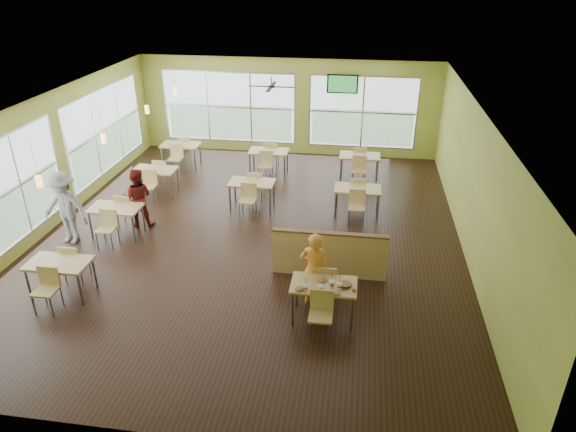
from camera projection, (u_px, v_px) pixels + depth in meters
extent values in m
plane|color=black|center=(252.00, 234.00, 12.57)|extent=(12.00, 12.00, 0.00)
plane|color=white|center=(247.00, 105.00, 11.14)|extent=(12.00, 12.00, 0.00)
cube|color=#BCCA52|center=(288.00, 107.00, 17.16)|extent=(10.00, 0.04, 3.20)
cube|color=#BCCA52|center=(150.00, 347.00, 6.55)|extent=(10.00, 0.04, 3.20)
cube|color=#BCCA52|center=(49.00, 162.00, 12.51)|extent=(0.04, 12.00, 3.20)
cube|color=#BCCA52|center=(473.00, 186.00, 11.20)|extent=(0.04, 12.00, 3.20)
cube|color=white|center=(107.00, 129.00, 15.19)|extent=(0.02, 4.50, 2.35)
cube|color=white|center=(229.00, 107.00, 17.44)|extent=(4.50, 0.02, 2.35)
cube|color=white|center=(363.00, 112.00, 16.85)|extent=(3.50, 0.02, 2.35)
cube|color=#B7BABC|center=(71.00, 200.00, 13.51)|extent=(0.04, 9.40, 0.05)
cube|color=#B7BABC|center=(295.00, 143.00, 17.66)|extent=(8.00, 0.04, 0.05)
cube|color=#DBB876|center=(324.00, 285.00, 9.33)|extent=(1.20, 0.70, 0.04)
cube|color=brown|center=(324.00, 286.00, 9.34)|extent=(1.22, 0.71, 0.01)
cylinder|color=slate|center=(292.00, 309.00, 9.32)|extent=(0.05, 0.05, 0.71)
cylinder|color=slate|center=(352.00, 314.00, 9.17)|extent=(0.05, 0.05, 0.71)
cylinder|color=slate|center=(296.00, 290.00, 9.83)|extent=(0.05, 0.05, 0.71)
cylinder|color=slate|center=(353.00, 295.00, 9.69)|extent=(0.05, 0.05, 0.71)
cube|color=#DBB876|center=(326.00, 281.00, 9.94)|extent=(0.42, 0.42, 0.04)
cube|color=#DBB876|center=(327.00, 266.00, 10.01)|extent=(0.42, 0.04, 0.40)
cube|color=#DBB876|center=(321.00, 316.00, 8.97)|extent=(0.42, 0.42, 0.04)
cube|color=#DBB876|center=(320.00, 312.00, 8.71)|extent=(0.42, 0.04, 0.40)
cube|color=#DBB876|center=(329.00, 255.00, 10.72)|extent=(2.40, 0.12, 1.00)
cube|color=brown|center=(330.00, 233.00, 10.48)|extent=(2.40, 0.14, 0.04)
cube|color=#DBB876|center=(58.00, 263.00, 10.01)|extent=(1.20, 0.70, 0.04)
cube|color=brown|center=(59.00, 264.00, 10.02)|extent=(1.22, 0.71, 0.01)
cylinder|color=slate|center=(28.00, 285.00, 9.99)|extent=(0.05, 0.05, 0.71)
cylinder|color=slate|center=(80.00, 290.00, 9.85)|extent=(0.05, 0.05, 0.71)
cylinder|color=slate|center=(45.00, 269.00, 10.51)|extent=(0.05, 0.05, 0.71)
cylinder|color=slate|center=(95.00, 273.00, 10.37)|extent=(0.05, 0.05, 0.71)
cube|color=#DBB876|center=(75.00, 260.00, 10.62)|extent=(0.42, 0.42, 0.04)
cube|color=#DBB876|center=(78.00, 247.00, 10.69)|extent=(0.42, 0.04, 0.40)
cube|color=#DBB876|center=(45.00, 291.00, 9.65)|extent=(0.42, 0.42, 0.04)
cube|color=#DBB876|center=(37.00, 287.00, 9.38)|extent=(0.42, 0.04, 0.40)
cube|color=#DBB876|center=(115.00, 208.00, 12.22)|extent=(1.20, 0.70, 0.04)
cube|color=brown|center=(115.00, 209.00, 12.23)|extent=(1.22, 0.71, 0.01)
cylinder|color=slate|center=(91.00, 226.00, 12.20)|extent=(0.05, 0.05, 0.71)
cylinder|color=slate|center=(134.00, 229.00, 12.06)|extent=(0.05, 0.05, 0.71)
cylinder|color=slate|center=(102.00, 215.00, 12.72)|extent=(0.05, 0.05, 0.71)
cylinder|color=slate|center=(143.00, 218.00, 12.58)|extent=(0.05, 0.05, 0.71)
cube|color=#DBB876|center=(127.00, 209.00, 12.83)|extent=(0.42, 0.42, 0.04)
cube|color=#DBB876|center=(129.00, 197.00, 12.90)|extent=(0.42, 0.04, 0.40)
cube|color=#DBB876|center=(106.00, 229.00, 11.86)|extent=(0.42, 0.42, 0.04)
cube|color=#DBB876|center=(101.00, 224.00, 11.59)|extent=(0.42, 0.04, 0.40)
cube|color=#DBB876|center=(155.00, 170.00, 14.43)|extent=(1.20, 0.70, 0.04)
cube|color=brown|center=(155.00, 171.00, 14.44)|extent=(1.22, 0.71, 0.01)
cylinder|color=slate|center=(134.00, 185.00, 14.41)|extent=(0.05, 0.05, 0.71)
cylinder|color=slate|center=(171.00, 187.00, 14.27)|extent=(0.05, 0.05, 0.71)
cylinder|color=slate|center=(142.00, 177.00, 14.93)|extent=(0.05, 0.05, 0.71)
cylinder|color=slate|center=(178.00, 179.00, 14.79)|extent=(0.05, 0.05, 0.71)
cube|color=#DBB876|center=(163.00, 172.00, 15.04)|extent=(0.42, 0.42, 0.04)
cube|color=#DBB876|center=(164.00, 162.00, 15.11)|extent=(0.42, 0.04, 0.40)
cube|color=#DBB876|center=(148.00, 187.00, 14.07)|extent=(0.42, 0.42, 0.04)
cube|color=#DBB876|center=(144.00, 182.00, 13.80)|extent=(0.42, 0.04, 0.40)
cube|color=#DBB876|center=(180.00, 145.00, 16.38)|extent=(1.20, 0.70, 0.04)
cube|color=brown|center=(180.00, 145.00, 16.39)|extent=(1.22, 0.71, 0.01)
cylinder|color=slate|center=(162.00, 158.00, 16.36)|extent=(0.05, 0.05, 0.71)
cylinder|color=slate|center=(195.00, 160.00, 16.22)|extent=(0.05, 0.05, 0.71)
cylinder|color=slate|center=(169.00, 152.00, 16.87)|extent=(0.05, 0.05, 0.71)
cylinder|color=slate|center=(200.00, 154.00, 16.73)|extent=(0.05, 0.05, 0.71)
cube|color=#DBB876|center=(187.00, 147.00, 16.99)|extent=(0.42, 0.42, 0.04)
cube|color=#DBB876|center=(188.00, 139.00, 17.06)|extent=(0.42, 0.04, 0.40)
cube|color=#DBB876|center=(175.00, 159.00, 16.02)|extent=(0.42, 0.42, 0.04)
cube|color=#DBB876|center=(173.00, 154.00, 15.75)|extent=(0.42, 0.04, 0.40)
cube|color=#DBB876|center=(252.00, 182.00, 13.61)|extent=(1.20, 0.70, 0.04)
cube|color=brown|center=(252.00, 183.00, 13.62)|extent=(1.22, 0.71, 0.01)
cylinder|color=slate|center=(230.00, 199.00, 13.59)|extent=(0.05, 0.05, 0.71)
cylinder|color=slate|center=(270.00, 201.00, 13.45)|extent=(0.05, 0.05, 0.71)
cylinder|color=slate|center=(235.00, 190.00, 14.11)|extent=(0.05, 0.05, 0.71)
cylinder|color=slate|center=(274.00, 192.00, 13.97)|extent=(0.05, 0.05, 0.71)
cube|color=#DBB876|center=(256.00, 184.00, 14.22)|extent=(0.42, 0.42, 0.04)
cube|color=#DBB876|center=(257.00, 174.00, 14.29)|extent=(0.42, 0.04, 0.40)
cube|color=#DBB876|center=(248.00, 201.00, 13.25)|extent=(0.42, 0.42, 0.04)
cube|color=#DBB876|center=(246.00, 196.00, 12.98)|extent=(0.42, 0.04, 0.40)
cube|color=#DBB876|center=(269.00, 151.00, 15.82)|extent=(1.20, 0.70, 0.04)
cube|color=brown|center=(269.00, 152.00, 15.83)|extent=(1.22, 0.71, 0.01)
cylinder|color=slate|center=(250.00, 165.00, 15.80)|extent=(0.05, 0.05, 0.71)
cylinder|color=slate|center=(284.00, 167.00, 15.66)|extent=(0.05, 0.05, 0.71)
cylinder|color=slate|center=(254.00, 159.00, 16.32)|extent=(0.05, 0.05, 0.71)
cylinder|color=slate|center=(287.00, 160.00, 16.18)|extent=(0.05, 0.05, 0.71)
cube|color=#DBB876|center=(272.00, 154.00, 16.43)|extent=(0.42, 0.42, 0.04)
cube|color=#DBB876|center=(273.00, 145.00, 16.50)|extent=(0.42, 0.04, 0.40)
cube|color=#DBB876|center=(265.00, 166.00, 15.46)|extent=(0.42, 0.42, 0.04)
cube|color=#DBB876|center=(264.00, 161.00, 15.19)|extent=(0.42, 0.04, 0.40)
cube|color=#DBB876|center=(358.00, 189.00, 13.25)|extent=(1.20, 0.70, 0.04)
cube|color=brown|center=(358.00, 189.00, 13.26)|extent=(1.22, 0.71, 0.01)
cylinder|color=slate|center=(336.00, 205.00, 13.23)|extent=(0.05, 0.05, 0.71)
cylinder|color=slate|center=(378.00, 208.00, 13.09)|extent=(0.05, 0.05, 0.71)
cylinder|color=slate|center=(337.00, 196.00, 13.74)|extent=(0.05, 0.05, 0.71)
cylinder|color=slate|center=(378.00, 198.00, 13.60)|extent=(0.05, 0.05, 0.71)
cube|color=#DBB876|center=(358.00, 190.00, 13.86)|extent=(0.42, 0.42, 0.04)
cube|color=#DBB876|center=(358.00, 180.00, 13.93)|extent=(0.42, 0.04, 0.40)
cube|color=#DBB876|center=(357.00, 207.00, 12.89)|extent=(0.42, 0.42, 0.04)
cube|color=#DBB876|center=(357.00, 203.00, 12.62)|extent=(0.42, 0.04, 0.40)
cube|color=#DBB876|center=(360.00, 156.00, 15.46)|extent=(1.20, 0.70, 0.04)
cube|color=brown|center=(360.00, 157.00, 15.47)|extent=(1.22, 0.71, 0.01)
cylinder|color=slate|center=(341.00, 170.00, 15.44)|extent=(0.05, 0.05, 0.71)
cylinder|color=slate|center=(377.00, 172.00, 15.30)|extent=(0.05, 0.05, 0.71)
cylinder|color=slate|center=(342.00, 163.00, 15.95)|extent=(0.05, 0.05, 0.71)
cylinder|color=slate|center=(377.00, 165.00, 15.81)|extent=(0.05, 0.05, 0.71)
cube|color=#DBB876|center=(360.00, 158.00, 16.07)|extent=(0.42, 0.42, 0.04)
cube|color=#DBB876|center=(360.00, 150.00, 16.14)|extent=(0.42, 0.04, 0.40)
cube|color=#DBB876|center=(359.00, 171.00, 15.10)|extent=(0.42, 0.42, 0.04)
cube|color=#DBB876|center=(359.00, 166.00, 14.83)|extent=(0.42, 0.04, 0.40)
cylinder|color=#2D2119|center=(34.00, 161.00, 9.06)|extent=(0.01, 0.01, 0.70)
cylinder|color=#F6A64A|center=(39.00, 182.00, 9.24)|extent=(0.11, 0.11, 0.22)
cylinder|color=#2D2119|center=(101.00, 121.00, 11.27)|extent=(0.01, 0.01, 0.70)
cylinder|color=#F6A64A|center=(103.00, 139.00, 11.45)|extent=(0.11, 0.11, 0.22)
cylinder|color=#2D2119|center=(145.00, 95.00, 13.48)|extent=(0.01, 0.01, 0.70)
cylinder|color=#F6A64A|center=(147.00, 109.00, 13.66)|extent=(0.11, 0.11, 0.22)
cylinder|color=#2D2119|center=(174.00, 77.00, 15.42)|extent=(0.01, 0.01, 0.70)
cylinder|color=#F6A64A|center=(175.00, 91.00, 15.60)|extent=(0.11, 0.11, 0.22)
cylinder|color=#2D2119|center=(271.00, 81.00, 13.84)|extent=(0.03, 0.03, 0.24)
cylinder|color=#2D2119|center=(271.00, 87.00, 13.91)|extent=(0.16, 0.16, 0.06)
cube|color=#2D2119|center=(284.00, 87.00, 13.86)|extent=(0.55, 0.10, 0.01)
cube|color=#2D2119|center=(274.00, 84.00, 14.21)|extent=(0.10, 0.55, 0.01)
cube|color=#2D2119|center=(259.00, 86.00, 13.95)|extent=(0.55, 0.10, 0.01)
cube|color=#2D2119|center=(269.00, 90.00, 13.60)|extent=(0.10, 0.55, 0.01)
cube|color=black|center=(343.00, 84.00, 16.45)|extent=(1.00, 0.06, 0.60)
cube|color=#2B8937|center=(343.00, 84.00, 16.42)|extent=(0.90, 0.01, 0.52)
imported|color=#FA571B|center=(314.00, 269.00, 9.73)|extent=(0.59, 0.41, 1.54)
imported|color=#5C1612|center=(138.00, 198.00, 12.69)|extent=(0.81, 0.67, 1.51)
imported|color=slate|center=(65.00, 208.00, 11.86)|extent=(1.23, 0.82, 1.77)
cone|color=white|center=(306.00, 288.00, 9.12)|extent=(0.08, 0.08, 0.11)
cylinder|color=red|center=(306.00, 288.00, 9.12)|extent=(0.07, 0.07, 0.03)
cylinder|color=white|center=(306.00, 285.00, 9.10)|extent=(0.08, 0.08, 0.01)
cylinder|color=blue|center=(306.00, 281.00, 9.06)|extent=(0.03, 0.05, 0.19)
cone|color=white|center=(321.00, 289.00, 9.09)|extent=(0.09, 0.09, 0.12)
cylinder|color=red|center=(321.00, 289.00, 9.09)|extent=(0.09, 0.09, 0.04)
cylinder|color=white|center=(321.00, 286.00, 9.06)|extent=(0.10, 0.10, 0.01)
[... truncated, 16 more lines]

